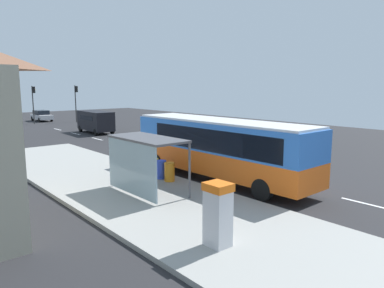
# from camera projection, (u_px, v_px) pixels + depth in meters

# --- Properties ---
(ground_plane) EXTENTS (56.00, 92.00, 0.04)m
(ground_plane) POSITION_uv_depth(u_px,v_px,m) (122.00, 146.00, 30.01)
(ground_plane) COLOR #262628
(sidewalk_platform) EXTENTS (6.20, 30.00, 0.18)m
(sidewalk_platform) POSITION_uv_depth(u_px,v_px,m) (131.00, 190.00, 16.90)
(sidewalk_platform) COLOR #999993
(sidewalk_platform) RESTS_ON ground
(lane_stripe_seg_0) EXTENTS (0.16, 2.20, 0.01)m
(lane_stripe_seg_0) POSITION_uv_depth(u_px,v_px,m) (367.00, 204.00, 15.21)
(lane_stripe_seg_0) COLOR silver
(lane_stripe_seg_0) RESTS_ON ground
(lane_stripe_seg_1) EXTENTS (0.16, 2.20, 0.01)m
(lane_stripe_seg_1) POSITION_uv_depth(u_px,v_px,m) (270.00, 181.00, 18.95)
(lane_stripe_seg_1) COLOR silver
(lane_stripe_seg_1) RESTS_ON ground
(lane_stripe_seg_2) EXTENTS (0.16, 2.20, 0.01)m
(lane_stripe_seg_2) POSITION_uv_depth(u_px,v_px,m) (206.00, 165.00, 22.69)
(lane_stripe_seg_2) COLOR silver
(lane_stripe_seg_2) RESTS_ON ground
(lane_stripe_seg_3) EXTENTS (0.16, 2.20, 0.01)m
(lane_stripe_seg_3) POSITION_uv_depth(u_px,v_px,m) (159.00, 154.00, 26.43)
(lane_stripe_seg_3) COLOR silver
(lane_stripe_seg_3) RESTS_ON ground
(lane_stripe_seg_4) EXTENTS (0.16, 2.20, 0.01)m
(lane_stripe_seg_4) POSITION_uv_depth(u_px,v_px,m) (124.00, 145.00, 30.17)
(lane_stripe_seg_4) COLOR silver
(lane_stripe_seg_4) RESTS_ON ground
(lane_stripe_seg_5) EXTENTS (0.16, 2.20, 0.01)m
(lane_stripe_seg_5) POSITION_uv_depth(u_px,v_px,m) (97.00, 139.00, 33.91)
(lane_stripe_seg_5) COLOR silver
(lane_stripe_seg_5) RESTS_ON ground
(lane_stripe_seg_6) EXTENTS (0.16, 2.20, 0.01)m
(lane_stripe_seg_6) POSITION_uv_depth(u_px,v_px,m) (75.00, 134.00, 37.65)
(lane_stripe_seg_6) COLOR silver
(lane_stripe_seg_6) RESTS_ON ground
(lane_stripe_seg_7) EXTENTS (0.16, 2.20, 0.01)m
(lane_stripe_seg_7) POSITION_uv_depth(u_px,v_px,m) (58.00, 129.00, 41.39)
(lane_stripe_seg_7) COLOR silver
(lane_stripe_seg_7) RESTS_ON ground
(bus) EXTENTS (2.63, 11.03, 3.21)m
(bus) POSITION_uv_depth(u_px,v_px,m) (219.00, 146.00, 18.81)
(bus) COLOR orange
(bus) RESTS_ON ground
(white_van) EXTENTS (2.21, 5.28, 2.30)m
(white_van) POSITION_uv_depth(u_px,v_px,m) (96.00, 120.00, 38.12)
(white_van) COLOR black
(white_van) RESTS_ON ground
(sedan_near) EXTENTS (1.86, 4.41, 1.52)m
(sedan_near) POSITION_uv_depth(u_px,v_px,m) (42.00, 116.00, 51.15)
(sedan_near) COLOR #B7B7BC
(sedan_near) RESTS_ON ground
(ticket_machine) EXTENTS (0.66, 0.76, 1.94)m
(ticket_machine) POSITION_uv_depth(u_px,v_px,m) (218.00, 214.00, 10.71)
(ticket_machine) COLOR silver
(ticket_machine) RESTS_ON sidewalk_platform
(recycling_bin_orange) EXTENTS (0.52, 0.52, 0.95)m
(recycling_bin_orange) POSITION_uv_depth(u_px,v_px,m) (169.00, 172.00, 18.14)
(recycling_bin_orange) COLOR orange
(recycling_bin_orange) RESTS_ON sidewalk_platform
(recycling_bin_blue) EXTENTS (0.52, 0.52, 0.95)m
(recycling_bin_blue) POSITION_uv_depth(u_px,v_px,m) (161.00, 169.00, 18.66)
(recycling_bin_blue) COLOR blue
(recycling_bin_blue) RESTS_ON sidewalk_platform
(recycling_bin_yellow) EXTENTS (0.52, 0.52, 0.95)m
(recycling_bin_yellow) POSITION_uv_depth(u_px,v_px,m) (154.00, 167.00, 19.19)
(recycling_bin_yellow) COLOR yellow
(recycling_bin_yellow) RESTS_ON sidewalk_platform
(recycling_bin_red) EXTENTS (0.52, 0.52, 0.95)m
(recycling_bin_red) POSITION_uv_depth(u_px,v_px,m) (146.00, 165.00, 19.71)
(recycling_bin_red) COLOR red
(recycling_bin_red) RESTS_ON sidewalk_platform
(traffic_light_near_side) EXTENTS (0.49, 0.28, 5.01)m
(traffic_light_near_side) POSITION_uv_depth(u_px,v_px,m) (76.00, 98.00, 49.26)
(traffic_light_near_side) COLOR #2D2D2D
(traffic_light_near_side) RESTS_ON ground
(traffic_light_far_side) EXTENTS (0.49, 0.28, 5.29)m
(traffic_light_far_side) POSITION_uv_depth(u_px,v_px,m) (6.00, 98.00, 44.29)
(traffic_light_far_side) COLOR #2D2D2D
(traffic_light_far_side) RESTS_ON ground
(traffic_light_median) EXTENTS (0.49, 0.28, 4.94)m
(traffic_light_median) POSITION_uv_depth(u_px,v_px,m) (34.00, 99.00, 47.18)
(traffic_light_median) COLOR #2D2D2D
(traffic_light_median) RESTS_ON ground
(bus_shelter) EXTENTS (1.80, 4.00, 2.50)m
(bus_shelter) POSITION_uv_depth(u_px,v_px,m) (141.00, 151.00, 15.82)
(bus_shelter) COLOR #4C4C51
(bus_shelter) RESTS_ON sidewalk_platform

